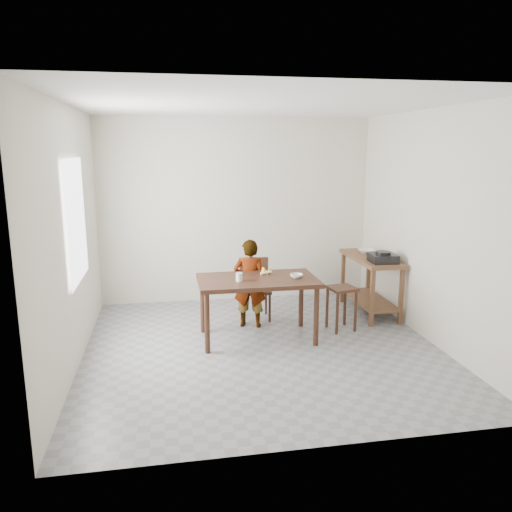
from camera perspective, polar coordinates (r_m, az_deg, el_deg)
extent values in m
cube|color=gray|center=(5.85, 0.71, -10.64)|extent=(4.00, 4.00, 0.04)
cube|color=white|center=(5.41, 0.79, 17.18)|extent=(4.00, 4.00, 0.04)
cube|color=beige|center=(7.44, -2.23, 5.23)|extent=(4.00, 0.04, 2.70)
cube|color=beige|center=(3.55, 7.00, -2.57)|extent=(4.00, 0.04, 2.70)
cube|color=beige|center=(5.46, -20.56, 1.93)|extent=(0.04, 4.00, 2.70)
cube|color=beige|center=(6.18, 19.51, 3.11)|extent=(0.04, 4.00, 2.70)
cube|color=white|center=(5.62, -19.83, 3.81)|extent=(0.02, 1.10, 1.30)
imported|color=silver|center=(6.35, -0.73, -3.15)|extent=(0.48, 0.38, 1.14)
cylinder|color=silver|center=(5.75, -1.93, -2.42)|extent=(0.10, 0.10, 0.10)
imported|color=silver|center=(5.92, 4.63, -2.28)|extent=(0.20, 0.20, 0.05)
imported|color=silver|center=(7.20, 12.53, 0.52)|extent=(0.24, 0.24, 0.06)
cube|color=black|center=(6.70, 14.30, -0.22)|extent=(0.35, 0.35, 0.11)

